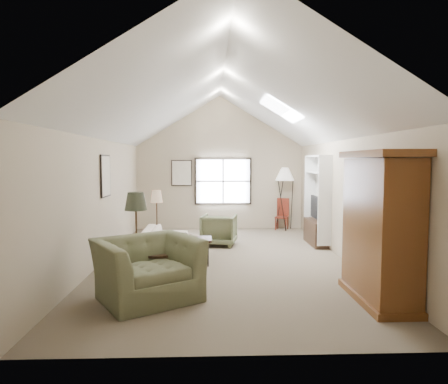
{
  "coord_description": "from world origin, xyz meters",
  "views": [
    {
      "loc": [
        -0.3,
        -8.07,
        2.06
      ],
      "look_at": [
        0.0,
        0.4,
        1.4
      ],
      "focal_mm": 32.0,
      "sensor_mm": 36.0,
      "label": 1
    }
  ],
  "objects_px": {
    "coffee_table": "(186,251)",
    "armoire": "(380,227)",
    "sofa": "(164,246)",
    "armchair_near": "(148,269)",
    "armchair_far": "(219,230)",
    "side_table": "(159,269)",
    "side_chair": "(282,214)"
  },
  "relations": [
    {
      "from": "coffee_table",
      "to": "armoire",
      "type": "bearing_deg",
      "value": -36.7
    },
    {
      "from": "armoire",
      "to": "sofa",
      "type": "relative_size",
      "value": 0.98
    },
    {
      "from": "armchair_near",
      "to": "armoire",
      "type": "bearing_deg",
      "value": -35.19
    },
    {
      "from": "armchair_far",
      "to": "coffee_table",
      "type": "bearing_deg",
      "value": 79.55
    },
    {
      "from": "armchair_near",
      "to": "coffee_table",
      "type": "relative_size",
      "value": 1.38
    },
    {
      "from": "sofa",
      "to": "armchair_near",
      "type": "relative_size",
      "value": 1.6
    },
    {
      "from": "armchair_near",
      "to": "side_table",
      "type": "xyz_separation_m",
      "value": [
        0.09,
        0.62,
        -0.17
      ]
    },
    {
      "from": "armchair_far",
      "to": "coffee_table",
      "type": "height_order",
      "value": "armchair_far"
    },
    {
      "from": "sofa",
      "to": "side_table",
      "type": "distance_m",
      "value": 1.6
    },
    {
      "from": "armchair_near",
      "to": "side_table",
      "type": "relative_size",
      "value": 2.49
    },
    {
      "from": "armoire",
      "to": "armchair_far",
      "type": "bearing_deg",
      "value": 119.4
    },
    {
      "from": "sofa",
      "to": "armchair_near",
      "type": "xyz_separation_m",
      "value": [
        0.01,
        -2.22,
        0.13
      ]
    },
    {
      "from": "sofa",
      "to": "side_chair",
      "type": "distance_m",
      "value": 4.81
    },
    {
      "from": "sofa",
      "to": "armchair_far",
      "type": "relative_size",
      "value": 2.71
    },
    {
      "from": "sofa",
      "to": "side_chair",
      "type": "height_order",
      "value": "side_chair"
    },
    {
      "from": "coffee_table",
      "to": "side_chair",
      "type": "distance_m",
      "value": 4.7
    },
    {
      "from": "armchair_near",
      "to": "coffee_table",
      "type": "height_order",
      "value": "armchair_near"
    },
    {
      "from": "sofa",
      "to": "armchair_near",
      "type": "distance_m",
      "value": 2.22
    },
    {
      "from": "armchair_near",
      "to": "side_table",
      "type": "distance_m",
      "value": 0.65
    },
    {
      "from": "armchair_near",
      "to": "side_chair",
      "type": "bearing_deg",
      "value": 30.51
    },
    {
      "from": "armoire",
      "to": "side_table",
      "type": "height_order",
      "value": "armoire"
    },
    {
      "from": "coffee_table",
      "to": "sofa",
      "type": "bearing_deg",
      "value": 155.84
    },
    {
      "from": "side_table",
      "to": "coffee_table",
      "type": "bearing_deg",
      "value": 75.5
    },
    {
      "from": "armchair_far",
      "to": "side_chair",
      "type": "height_order",
      "value": "side_chair"
    },
    {
      "from": "side_table",
      "to": "side_chair",
      "type": "xyz_separation_m",
      "value": [
        2.99,
        5.29,
        0.19
      ]
    },
    {
      "from": "armchair_near",
      "to": "armchair_far",
      "type": "distance_m",
      "value": 3.98
    },
    {
      "from": "armoire",
      "to": "side_table",
      "type": "distance_m",
      "value": 3.52
    },
    {
      "from": "armchair_far",
      "to": "side_chair",
      "type": "bearing_deg",
      "value": -121.86
    },
    {
      "from": "side_table",
      "to": "armchair_near",
      "type": "bearing_deg",
      "value": -98.32
    },
    {
      "from": "sofa",
      "to": "side_table",
      "type": "bearing_deg",
      "value": -177.09
    },
    {
      "from": "armoire",
      "to": "armchair_near",
      "type": "xyz_separation_m",
      "value": [
        -3.41,
        0.19,
        -0.64
      ]
    },
    {
      "from": "armchair_near",
      "to": "armchair_far",
      "type": "relative_size",
      "value": 1.69
    }
  ]
}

